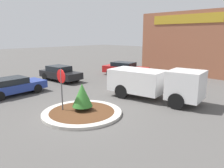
{
  "coord_description": "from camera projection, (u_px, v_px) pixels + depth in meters",
  "views": [
    {
      "loc": [
        8.78,
        -6.88,
        4.14
      ],
      "look_at": [
        0.15,
        2.16,
        1.32
      ],
      "focal_mm": 35.0,
      "sensor_mm": 36.0,
      "label": 1
    }
  ],
  "objects": [
    {
      "name": "ground_plane",
      "position": [
        82.0,
        114.0,
        11.68
      ],
      "size": [
        120.0,
        120.0,
        0.0
      ],
      "primitive_type": "plane",
      "color": "#514F4C"
    },
    {
      "name": "traffic_island",
      "position": [
        82.0,
        113.0,
        11.66
      ],
      "size": [
        4.23,
        4.23,
        0.15
      ],
      "color": "#BCB7AD",
      "rests_on": "ground_plane"
    },
    {
      "name": "stop_sign",
      "position": [
        61.0,
        82.0,
        11.56
      ],
      "size": [
        0.74,
        0.07,
        2.41
      ],
      "color": "#4C4C51",
      "rests_on": "ground_plane"
    },
    {
      "name": "island_shrub",
      "position": [
        82.0,
        95.0,
        11.7
      ],
      "size": [
        1.1,
        1.1,
        1.46
      ],
      "color": "brown",
      "rests_on": "traffic_island"
    },
    {
      "name": "utility_truck",
      "position": [
        154.0,
        82.0,
        14.01
      ],
      "size": [
        6.22,
        2.81,
        2.11
      ],
      "rotation": [
        0.0,
        0.0,
        0.14
      ],
      "color": "silver",
      "rests_on": "ground_plane"
    },
    {
      "name": "storefront_building",
      "position": [
        196.0,
        43.0,
        24.55
      ],
      "size": [
        10.4,
        6.07,
        6.51
      ],
      "color": "#93563D",
      "rests_on": "ground_plane"
    },
    {
      "name": "parked_sedan_black",
      "position": [
        60.0,
        73.0,
        20.02
      ],
      "size": [
        4.39,
        2.01,
        1.37
      ],
      "rotation": [
        0.0,
        0.0,
        0.07
      ],
      "color": "black",
      "rests_on": "ground_plane"
    },
    {
      "name": "parked_sedan_red",
      "position": [
        125.0,
        69.0,
        22.6
      ],
      "size": [
        4.95,
        2.5,
        1.39
      ],
      "rotation": [
        0.0,
        0.0,
        0.17
      ],
      "color": "#B21919",
      "rests_on": "ground_plane"
    },
    {
      "name": "parked_sedan_blue",
      "position": [
        13.0,
        86.0,
        15.29
      ],
      "size": [
        2.1,
        4.48,
        1.23
      ],
      "rotation": [
        0.0,
        0.0,
        1.64
      ],
      "color": "navy",
      "rests_on": "ground_plane"
    }
  ]
}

